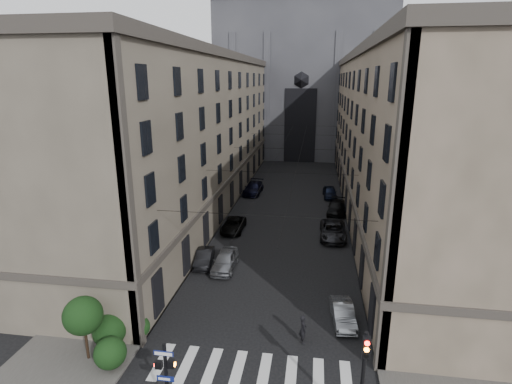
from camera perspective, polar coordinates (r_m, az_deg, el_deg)
The scene contains 19 objects.
sidewalk_left at distance 53.69m, azimuth -6.49°, elevation -1.21°, with size 7.00×80.00×0.15m, color #383533.
sidewalk_right at distance 52.48m, azimuth 16.28°, elevation -2.17°, with size 7.00×80.00×0.15m, color #383533.
zebra_crossing at distance 24.53m, azimuth -0.73°, elevation -24.18°, with size 11.00×3.20×0.01m, color beige.
building_left at distance 52.59m, azimuth -9.94°, elevation 8.64°, with size 13.60×60.60×18.85m.
building_right at distance 51.00m, azimuth 20.39°, elevation 7.67°, with size 13.60×60.60×18.85m.
gothic_tower at distance 88.54m, azimuth 6.85°, elevation 17.11°, with size 35.00×23.00×58.00m.
pedestrian_signal_left at distance 21.23m, azimuth -12.75°, elevation -23.98°, with size 1.02×0.38×4.00m.
traffic_light_right at distance 20.03m, azimuth 15.12°, elevation -23.39°, with size 0.34×0.50×5.20m.
shrub_cluster at distance 26.04m, azimuth -21.06°, elevation -17.81°, with size 3.90×4.40×3.90m.
tram_wires at distance 49.98m, azimuth 4.92°, elevation 6.01°, with size 14.00×60.00×0.43m.
car_left_near at distance 34.80m, azimuth -4.44°, elevation -9.70°, with size 1.85×4.61×1.57m, color slate.
car_left_midnear at distance 35.78m, azimuth -7.41°, elevation -9.28°, with size 1.38×3.95×1.30m, color black.
car_left_midfar at distance 43.00m, azimuth -3.26°, elevation -4.73°, with size 2.18×4.72×1.31m, color black.
car_left_far at distance 56.65m, azimuth -0.38°, elevation 0.57°, with size 2.25×5.52×1.60m, color black.
car_right_near at distance 28.54m, azimuth 12.31°, elevation -16.59°, with size 1.36×3.89×1.28m, color gray.
car_right_midnear at distance 41.84m, azimuth 10.94°, elevation -5.42°, with size 2.59×5.62×1.56m, color black.
car_right_midfar at distance 49.12m, azimuth 11.49°, elevation -2.25°, with size 2.11×5.19×1.51m, color black.
car_right_far at distance 55.69m, azimuth 10.52°, elevation -0.02°, with size 1.80×4.46×1.52m, color black.
pedestrian at distance 26.15m, azimuth 6.72°, elevation -18.84°, with size 0.69×0.45×1.88m, color black.
Camera 1 is at (3.06, -13.51, 15.81)m, focal length 28.00 mm.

